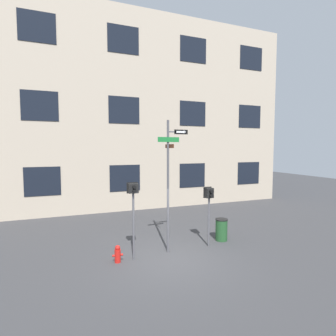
# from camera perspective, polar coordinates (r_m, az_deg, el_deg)

# --- Properties ---
(ground_plane) EXTENTS (60.00, 60.00, 0.00)m
(ground_plane) POSITION_cam_1_polar(r_m,az_deg,el_deg) (10.11, 0.34, -19.40)
(ground_plane) COLOR #38383A
(building_facade) EXTENTS (24.00, 0.63, 12.93)m
(building_facade) POSITION_cam_1_polar(r_m,az_deg,el_deg) (17.41, -9.73, 12.19)
(building_facade) COLOR tan
(building_facade) RESTS_ON ground_plane
(street_sign_pole) EXTENTS (1.24, 0.88, 5.13)m
(street_sign_pole) POSITION_cam_1_polar(r_m,az_deg,el_deg) (10.11, 0.32, -1.86)
(street_sign_pole) COLOR #4C4C51
(street_sign_pole) RESTS_ON ground_plane
(pedestrian_signal_left) EXTENTS (0.41, 0.40, 2.83)m
(pedestrian_signal_left) POSITION_cam_1_polar(r_m,az_deg,el_deg) (9.60, -7.57, -6.80)
(pedestrian_signal_left) COLOR #4C4C51
(pedestrian_signal_left) RESTS_ON ground_plane
(pedestrian_signal_right) EXTENTS (0.37, 0.40, 2.47)m
(pedestrian_signal_right) POSITION_cam_1_polar(r_m,az_deg,el_deg) (10.97, 8.94, -6.90)
(pedestrian_signal_right) COLOR #4C4C51
(pedestrian_signal_right) RESTS_ON ground_plane
(fire_hydrant) EXTENTS (0.38, 0.22, 0.62)m
(fire_hydrant) POSITION_cam_1_polar(r_m,az_deg,el_deg) (9.98, -10.91, -17.93)
(fire_hydrant) COLOR red
(fire_hydrant) RESTS_ON ground_plane
(trash_bin) EXTENTS (0.55, 0.55, 0.96)m
(trash_bin) POSITION_cam_1_polar(r_m,az_deg,el_deg) (12.10, 11.55, -13.00)
(trash_bin) COLOR #1E4723
(trash_bin) RESTS_ON ground_plane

